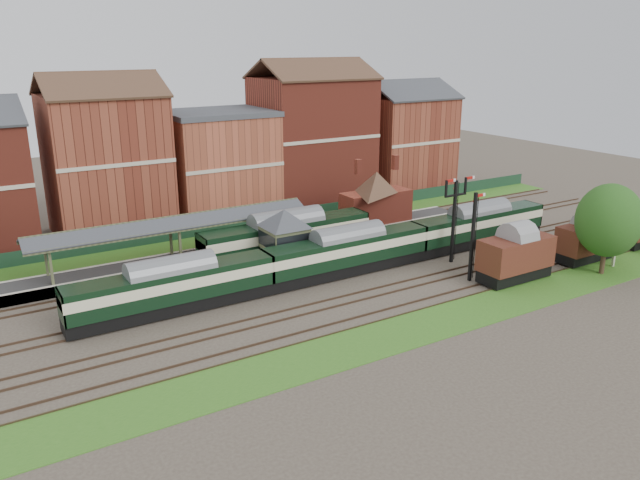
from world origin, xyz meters
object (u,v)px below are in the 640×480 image
signal_box (285,240)px  semaphore_bracket (454,215)px  dmu_train (348,251)px  platform_railcar (287,236)px  goods_van_a (516,255)px

signal_box → semaphore_bracket: semaphore_bracket is taller
signal_box → dmu_train: 5.78m
semaphore_bracket → platform_railcar: (-13.09, 9.00, -2.27)m
semaphore_bracket → goods_van_a: bearing=-78.4°
semaphore_bracket → goods_van_a: 7.02m
signal_box → platform_railcar: 3.88m
signal_box → goods_van_a: bearing=-36.8°
dmu_train → goods_van_a: goods_van_a is taller
platform_railcar → semaphore_bracket: bearing=-34.5°
dmu_train → platform_railcar: platform_railcar is taller
semaphore_bracket → goods_van_a: (1.33, -6.50, -2.29)m
dmu_train → goods_van_a: 14.76m
platform_railcar → goods_van_a: size_ratio=2.55×
signal_box → goods_van_a: size_ratio=0.87×
signal_box → platform_railcar: size_ratio=0.34×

